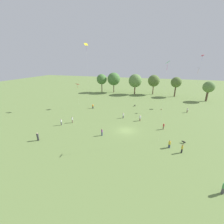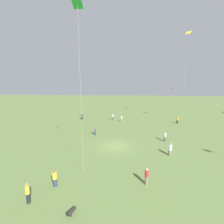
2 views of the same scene
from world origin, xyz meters
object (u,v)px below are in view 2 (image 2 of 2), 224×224
Objects in this scene: person_4 at (55,178)px; dog_1 at (72,211)px; person_2 at (165,137)px; person_6 at (113,117)px; kite_3 at (188,37)px; person_7 at (121,119)px; person_9 at (28,193)px; person_11 at (95,131)px; person_3 at (82,116)px; person_1 at (147,177)px; kite_1 at (171,89)px; kite_2 at (78,15)px; person_0 at (177,120)px; person_5 at (170,150)px.

person_4 reaches higher than dog_1.
person_6 is at bearing -32.88° from person_2.
person_7 is at bearing -86.91° from kite_3.
person_9 is 17.29m from person_11.
person_1 is at bearing -102.69° from person_3.
person_3 is 28.27m from person_4.
person_4 is (27.74, 5.41, -0.11)m from person_3.
person_9 is at bearing -123.05° from person_11.
kite_1 is 0.53× the size of kite_2.
person_1 is at bearing 128.23° from person_6.
person_1 is 0.10× the size of kite_2.
kite_1 is at bearing -141.30° from person_6.
kite_3 is (-15.28, 8.12, 20.18)m from person_2.
person_7 reaches higher than person_2.
kite_1 is at bearing -151.11° from kite_3.
person_6 is 1.08× the size of person_11.
person_4 is at bearing -119.49° from person_11.
person_0 is 27.00m from person_1.
dog_1 is at bearing -36.11° from kite_3.
person_1 is 0.08× the size of kite_3.
person_11 is (-14.97, 0.89, 0.05)m from person_4.
person_1 is 1.01× the size of person_4.
person_5 is at bearing 156.39° from person_4.
person_6 is (-15.05, -10.14, 0.06)m from person_2.
person_4 is at bearing -162.90° from kite_1.
person_2 and person_5 have the same top height.
kite_3 is at bearing 88.11° from person_5.
person_1 is 8.74m from person_4.
kite_2 is 0.75× the size of kite_3.
person_4 is at bearing -42.45° from kite_3.
person_11 is 18.11m from dog_1.
person_9 is 15.71m from kite_2.
kite_3 reaches higher than person_7.
kite_3 reaches higher than person_4.
person_11 is at bearing 12.79° from person_2.
dog_1 is at bearing -157.00° from kite_1.
person_5 is at bearing 77.24° from dog_1.
person_11 is at bearing -62.66° from kite_3.
person_2 is 0.94× the size of person_6.
kite_2 reaches higher than person_5.
person_9 is (14.88, -14.59, 0.04)m from person_2.
kite_2 is (-2.08, 2.18, 14.83)m from person_4.
person_2 is at bearing -148.99° from kite_1.
person_5 is at bearing 141.81° from person_6.
person_3 is 30.23m from person_9.
kite_3 reaches higher than kite_1.
person_11 is 19.66m from kite_2.
person_9 reaches higher than person_11.
person_4 is at bearing -21.98° from person_1.
person_2 is 1.05× the size of person_4.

